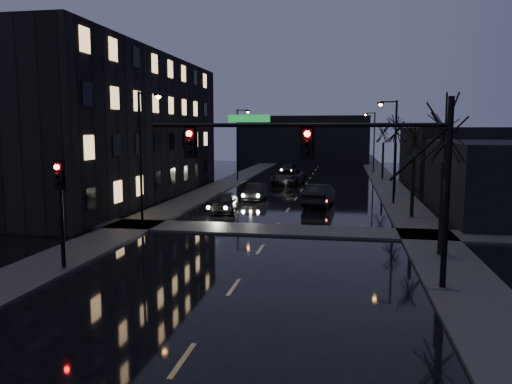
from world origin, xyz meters
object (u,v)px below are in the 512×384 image
at_px(oncoming_car_a, 225,202).
at_px(lead_car, 319,195).
at_px(oncoming_car_d, 288,169).
at_px(oncoming_car_b, 256,192).
at_px(oncoming_car_c, 288,177).

xyz_separation_m(oncoming_car_a, lead_car, (6.45, 4.07, 0.14)).
bearing_deg(oncoming_car_d, oncoming_car_b, -82.41).
distance_m(oncoming_car_b, oncoming_car_d, 24.72).
bearing_deg(oncoming_car_b, oncoming_car_a, -97.63).
height_order(oncoming_car_a, oncoming_car_c, oncoming_car_c).
xyz_separation_m(oncoming_car_b, oncoming_car_c, (1.41, 11.94, 0.14)).
bearing_deg(lead_car, oncoming_car_b, -16.47).
height_order(oncoming_car_b, lead_car, lead_car).
bearing_deg(oncoming_car_d, oncoming_car_a, -84.44).
bearing_deg(oncoming_car_b, lead_car, -20.93).
height_order(oncoming_car_a, oncoming_car_d, oncoming_car_a).
xyz_separation_m(oncoming_car_a, oncoming_car_b, (1.09, 6.35, -0.03)).
distance_m(oncoming_car_a, lead_car, 7.63).
distance_m(oncoming_car_d, lead_car, 27.54).
bearing_deg(oncoming_car_c, oncoming_car_d, 103.54).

